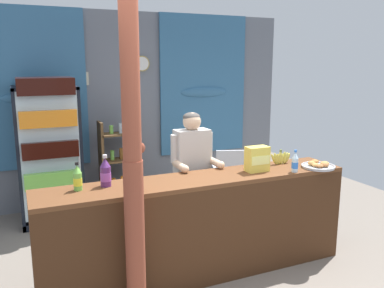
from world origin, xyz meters
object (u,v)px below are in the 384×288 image
(plastic_lawn_chair, at_px, (229,174))
(soda_bottle_cola, at_px, (138,180))
(pastry_tray, at_px, (318,166))
(bottle_shelf_rack, at_px, (117,163))
(soda_bottle_lime_soda, at_px, (78,178))
(snack_box_instant_noodle, at_px, (257,159))
(soda_bottle_water, at_px, (295,163))
(banana_bunch, at_px, (281,158))
(soda_bottle_grape_soda, at_px, (106,173))
(timber_post, at_px, (133,167))
(drink_fridge, at_px, (48,144))
(shopkeeper, at_px, (192,166))
(stall_counter, at_px, (204,221))

(plastic_lawn_chair, bearing_deg, soda_bottle_cola, -137.54)
(pastry_tray, bearing_deg, bottle_shelf_rack, 123.35)
(plastic_lawn_chair, xyz_separation_m, soda_bottle_lime_soda, (-2.27, -1.44, 0.59))
(snack_box_instant_noodle, bearing_deg, bottle_shelf_rack, 112.04)
(soda_bottle_water, distance_m, banana_bunch, 0.33)
(soda_bottle_grape_soda, relative_size, soda_bottle_water, 1.26)
(timber_post, relative_size, soda_bottle_cola, 12.17)
(timber_post, bearing_deg, bottle_shelf_rack, 79.55)
(plastic_lawn_chair, xyz_separation_m, snack_box_instant_noodle, (-0.55, -1.54, 0.61))
(drink_fridge, height_order, snack_box_instant_noodle, drink_fridge)
(drink_fridge, xyz_separation_m, soda_bottle_cola, (0.55, -2.14, 0.04))
(timber_post, height_order, snack_box_instant_noodle, timber_post)
(snack_box_instant_noodle, height_order, pastry_tray, snack_box_instant_noodle)
(timber_post, distance_m, soda_bottle_lime_soda, 0.61)
(shopkeeper, height_order, snack_box_instant_noodle, shopkeeper)
(soda_bottle_grape_soda, bearing_deg, timber_post, -77.15)
(shopkeeper, xyz_separation_m, snack_box_instant_noodle, (0.48, -0.49, 0.14))
(soda_bottle_water, height_order, snack_box_instant_noodle, snack_box_instant_noodle)
(bottle_shelf_rack, xyz_separation_m, soda_bottle_grape_soda, (-0.59, -2.09, 0.45))
(snack_box_instant_noodle, bearing_deg, soda_bottle_water, -28.52)
(timber_post, relative_size, soda_bottle_lime_soda, 10.74)
(shopkeeper, xyz_separation_m, soda_bottle_cola, (-0.77, -0.61, 0.11))
(bottle_shelf_rack, xyz_separation_m, snack_box_instant_noodle, (0.89, -2.20, 0.46))
(banana_bunch, bearing_deg, timber_post, -163.37)
(soda_bottle_lime_soda, xyz_separation_m, pastry_tray, (2.37, -0.23, -0.08))
(soda_bottle_lime_soda, relative_size, banana_bunch, 0.90)
(soda_bottle_water, bearing_deg, stall_counter, 174.80)
(soda_bottle_lime_soda, height_order, snack_box_instant_noodle, snack_box_instant_noodle)
(shopkeeper, height_order, soda_bottle_lime_soda, shopkeeper)
(shopkeeper, height_order, pastry_tray, shopkeeper)
(drink_fridge, bearing_deg, plastic_lawn_chair, -11.87)
(stall_counter, xyz_separation_m, soda_bottle_grape_soda, (-0.86, 0.20, 0.50))
(shopkeeper, bearing_deg, soda_bottle_cola, -141.68)
(shopkeeper, distance_m, banana_bunch, 0.95)
(stall_counter, xyz_separation_m, soda_bottle_lime_soda, (-1.10, 0.18, 0.49))
(drink_fridge, height_order, shopkeeper, drink_fridge)
(plastic_lawn_chair, height_order, banana_bunch, banana_bunch)
(stall_counter, distance_m, shopkeeper, 0.70)
(pastry_tray, bearing_deg, snack_box_instant_noodle, 167.64)
(drink_fridge, relative_size, shopkeeper, 1.21)
(shopkeeper, height_order, soda_bottle_cola, shopkeeper)
(soda_bottle_water, height_order, soda_bottle_cola, soda_bottle_water)
(soda_bottle_lime_soda, bearing_deg, shopkeeper, 18.03)
(timber_post, distance_m, banana_bunch, 1.85)
(stall_counter, height_order, shopkeeper, shopkeeper)
(timber_post, xyz_separation_m, bottle_shelf_rack, (0.48, 2.58, -0.61))
(timber_post, height_order, bottle_shelf_rack, timber_post)
(banana_bunch, bearing_deg, snack_box_instant_noodle, -159.77)
(shopkeeper, xyz_separation_m, pastry_tray, (1.13, -0.64, 0.04))
(stall_counter, bearing_deg, shopkeeper, 76.85)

